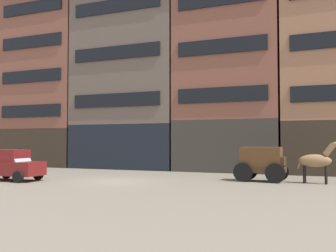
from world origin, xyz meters
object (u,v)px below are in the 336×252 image
cargo_wagon (262,161)px  pedestrian_officer (21,158)px  sedan_dark (12,165)px  draft_horse (317,160)px

cargo_wagon → pedestrian_officer: 18.86m
sedan_dark → pedestrian_officer: bearing=129.6°
sedan_dark → pedestrian_officer: 7.90m
cargo_wagon → pedestrian_officer: size_ratio=1.67×
draft_horse → sedan_dark: bearing=-163.6°
cargo_wagon → sedan_dark: cargo_wagon is taller
cargo_wagon → draft_horse: size_ratio=1.27×
draft_horse → pedestrian_officer: bearing=177.0°
cargo_wagon → pedestrian_officer: bearing=176.5°
draft_horse → pedestrian_officer: size_ratio=1.31×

